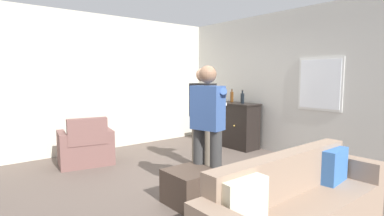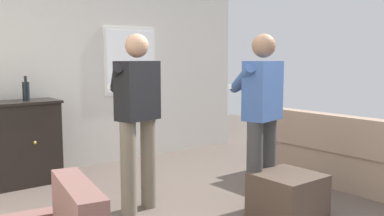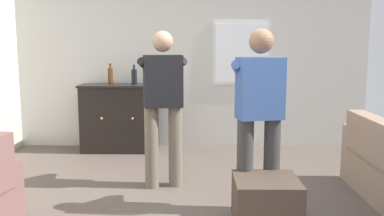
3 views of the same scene
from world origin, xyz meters
name	(u,v)px [view 3 (image 3 of 3)]	position (x,y,z in m)	size (l,w,h in m)	color
ground	(189,212)	(0.00, 0.00, 0.00)	(10.40, 10.40, 0.00)	brown
wall_back_with_window	(193,54)	(0.02, 2.66, 1.40)	(5.20, 0.15, 2.80)	beige
sideboard_cabinet	(120,118)	(-1.04, 2.30, 0.49)	(1.12, 0.49, 0.97)	black
bottle_wine_green	(111,76)	(-1.17, 2.35, 1.09)	(0.07, 0.07, 0.30)	#593314
bottle_liquor_amber	(134,77)	(-0.82, 2.31, 1.08)	(0.08, 0.08, 0.28)	black
ottoman	(266,202)	(0.66, -0.29, 0.21)	(0.54, 0.54, 0.42)	#47382D
person_standing_left	(163,101)	(-0.29, 0.74, 0.94)	(0.54, 0.51, 1.68)	#6B6051
person_standing_right	(259,112)	(0.63, 0.02, 0.94)	(0.54, 0.51, 1.68)	#383838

